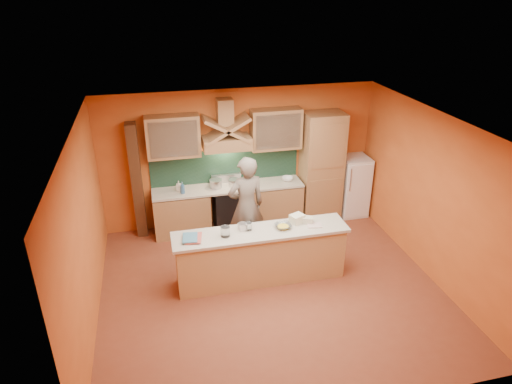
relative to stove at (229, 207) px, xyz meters
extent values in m
cube|color=brown|center=(0.30, -2.20, -0.45)|extent=(5.50, 5.00, 0.01)
cube|color=white|center=(0.30, -2.20, 2.35)|extent=(5.50, 5.00, 0.01)
cube|color=#C86027|center=(0.30, 0.30, 0.95)|extent=(5.50, 0.02, 2.80)
cube|color=#C86027|center=(0.30, -4.70, 0.95)|extent=(5.50, 0.02, 2.80)
cube|color=#C86027|center=(-2.45, -2.20, 0.95)|extent=(0.02, 5.00, 2.80)
cube|color=#C86027|center=(3.05, -2.20, 0.95)|extent=(0.02, 5.00, 2.80)
cube|color=#A3764A|center=(-0.95, 0.00, -0.02)|extent=(1.10, 0.60, 0.86)
cube|color=#A3764A|center=(0.95, 0.00, -0.02)|extent=(1.10, 0.60, 0.86)
cube|color=#BDB4A0|center=(0.00, 0.00, 0.45)|extent=(3.00, 0.62, 0.04)
cube|color=black|center=(0.00, 0.00, 0.00)|extent=(0.60, 0.58, 0.90)
cube|color=#163124|center=(0.00, 0.28, 0.80)|extent=(3.00, 0.03, 0.70)
cube|color=#A3764A|center=(0.00, 0.05, 1.37)|extent=(0.92, 0.50, 0.24)
cube|color=#A3764A|center=(0.00, 0.15, 1.95)|extent=(0.30, 0.30, 0.50)
cube|color=#A3764A|center=(-1.00, 0.12, 1.55)|extent=(1.00, 0.35, 0.80)
cube|color=#A3764A|center=(1.00, 0.12, 1.55)|extent=(1.00, 0.35, 0.80)
cube|color=#A3764A|center=(1.95, 0.00, 0.70)|extent=(0.80, 0.60, 2.30)
cube|color=white|center=(2.70, 0.00, 0.20)|extent=(0.58, 0.60, 1.30)
cube|color=#472816|center=(-1.75, 0.15, 0.70)|extent=(0.20, 0.30, 2.30)
cube|color=tan|center=(0.20, -1.90, -0.01)|extent=(2.80, 0.55, 0.88)
cube|color=#BDB4A0|center=(0.20, -1.90, 0.47)|extent=(2.90, 0.62, 0.05)
imported|color=#70665B|center=(0.15, -0.99, 0.50)|extent=(0.76, 0.57, 1.90)
cylinder|color=#AFAEB5|center=(-0.24, 0.01, 0.54)|extent=(0.31, 0.31, 0.17)
cylinder|color=silver|center=(0.11, -0.01, 0.52)|extent=(0.23, 0.23, 0.14)
imported|color=silver|center=(-0.97, 0.04, 0.57)|extent=(0.11, 0.11, 0.20)
imported|color=#2F5983|center=(-0.91, -0.11, 0.59)|extent=(0.10, 0.10, 0.24)
imported|color=white|center=(1.23, 0.01, 0.51)|extent=(0.28, 0.28, 0.07)
cube|color=white|center=(0.43, 0.00, 0.52)|extent=(0.29, 0.23, 0.10)
imported|color=#BC4D43|center=(-1.03, -1.89, 0.51)|extent=(0.31, 0.38, 0.03)
imported|color=teal|center=(-1.07, -1.90, 0.53)|extent=(0.27, 0.34, 0.02)
cylinder|color=silver|center=(-0.39, -1.93, 0.58)|extent=(0.17, 0.17, 0.17)
cylinder|color=white|center=(0.00, -1.82, 0.56)|extent=(0.15, 0.15, 0.13)
cube|color=silver|center=(-0.09, -1.80, 0.55)|extent=(0.14, 0.14, 0.11)
imported|color=silver|center=(0.58, -1.89, 0.53)|extent=(0.29, 0.29, 0.06)
cube|color=#C6A9A3|center=(1.11, -1.94, 0.50)|extent=(0.27, 0.22, 0.02)
cube|color=#ECEAC2|center=(0.86, -1.77, 0.57)|extent=(0.28, 0.25, 0.14)
cube|color=beige|center=(1.03, -1.82, 0.55)|extent=(0.21, 0.19, 0.11)
camera|label=1|loc=(-1.37, -8.16, 4.23)|focal=32.00mm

